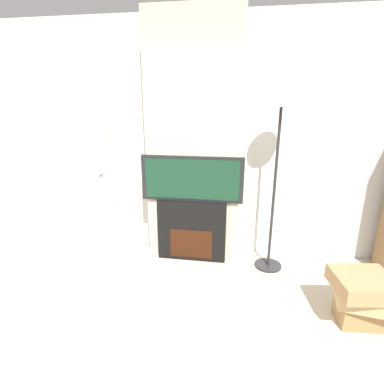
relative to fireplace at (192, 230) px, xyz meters
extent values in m
cube|color=silver|center=(0.00, 0.32, 0.99)|extent=(6.00, 0.06, 2.70)
cube|color=beige|center=(0.00, 0.15, 0.99)|extent=(1.04, 0.29, 2.70)
cube|color=black|center=(0.00, 0.00, 0.00)|extent=(0.79, 0.14, 0.72)
cube|color=#33160A|center=(0.00, -0.07, -0.14)|extent=(0.49, 0.01, 0.35)
cube|color=black|center=(0.00, 0.00, 0.62)|extent=(1.13, 0.06, 0.51)
cube|color=#143823|center=(0.00, -0.03, 0.62)|extent=(1.04, 0.01, 0.45)
cylinder|color=#262628|center=(0.88, -0.06, -0.35)|extent=(0.30, 0.30, 0.03)
cylinder|color=#262628|center=(0.88, -0.06, 0.53)|extent=(0.03, 0.03, 1.72)
cone|color=silver|center=(0.88, -0.06, 1.44)|extent=(0.31, 0.31, 0.10)
cube|color=#A37A4C|center=(1.56, -0.86, -0.26)|extent=(0.36, 0.27, 0.20)
cube|color=tan|center=(1.59, -0.85, -0.10)|extent=(0.51, 0.46, 0.12)
cube|color=tan|center=(1.54, -0.88, 0.03)|extent=(0.51, 0.47, 0.13)
cube|color=beige|center=(-1.51, 0.27, 0.63)|extent=(0.94, 0.04, 1.98)
sphere|color=silver|center=(-1.18, 0.23, 0.59)|extent=(0.06, 0.06, 0.06)
camera|label=1|loc=(0.51, -3.16, 1.45)|focal=28.00mm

